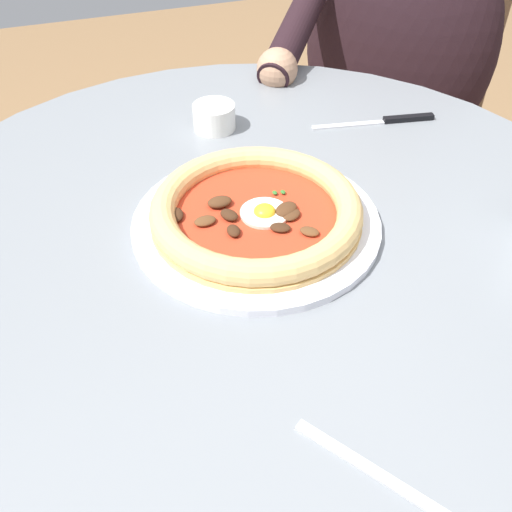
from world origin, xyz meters
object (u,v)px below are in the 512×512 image
object	(u,v)px
diner_person	(383,131)
cafe_chair_diner	(400,101)
pizza_on_plate	(258,214)
steak_knife	(391,120)
dining_table	(256,329)
ramekin_capers	(214,116)
fork_utensil	(392,483)

from	to	relation	value
diner_person	cafe_chair_diner	size ratio (longest dim) A/B	1.31
pizza_on_plate	steak_knife	xyz separation A→B (m)	(0.17, -0.28, -0.02)
cafe_chair_diner	steak_knife	bearing A→B (deg)	144.30
diner_person	cafe_chair_diner	xyz separation A→B (m)	(0.10, -0.10, 0.01)
dining_table	diner_person	size ratio (longest dim) A/B	0.80
dining_table	cafe_chair_diner	world-z (taller)	cafe_chair_diner
dining_table	diner_person	bearing A→B (deg)	-44.41
ramekin_capers	cafe_chair_diner	world-z (taller)	cafe_chair_diner
ramekin_capers	fork_utensil	size ratio (longest dim) A/B	0.42
ramekin_capers	fork_utensil	world-z (taller)	ramekin_capers
fork_utensil	diner_person	xyz separation A→B (m)	(0.82, -0.48, -0.23)
dining_table	cafe_chair_diner	distance (m)	0.83
pizza_on_plate	diner_person	distance (m)	0.72
pizza_on_plate	diner_person	world-z (taller)	diner_person
pizza_on_plate	cafe_chair_diner	xyz separation A→B (m)	(0.59, -0.58, -0.23)
steak_knife	cafe_chair_diner	distance (m)	0.56
pizza_on_plate	ramekin_capers	bearing A→B (deg)	-3.94
fork_utensil	steak_knife	bearing A→B (deg)	-29.37
pizza_on_plate	cafe_chair_diner	bearing A→B (deg)	-44.36
steak_knife	dining_table	bearing A→B (deg)	121.27
ramekin_capers	steak_knife	bearing A→B (deg)	-105.36
diner_person	dining_table	bearing A→B (deg)	135.59
steak_knife	fork_utensil	world-z (taller)	steak_knife
dining_table	steak_knife	bearing A→B (deg)	-58.73
steak_knife	fork_utensil	xyz separation A→B (m)	(-0.50, 0.28, -0.00)
dining_table	steak_knife	world-z (taller)	steak_knife
pizza_on_plate	fork_utensil	xyz separation A→B (m)	(-0.33, 0.01, -0.02)
dining_table	diner_person	xyz separation A→B (m)	(0.49, -0.48, -0.04)
dining_table	fork_utensil	world-z (taller)	fork_utensil
ramekin_capers	fork_utensil	xyz separation A→B (m)	(-0.57, 0.02, -0.02)
dining_table	steak_knife	size ratio (longest dim) A/B	4.94
steak_knife	fork_utensil	bearing A→B (deg)	150.63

